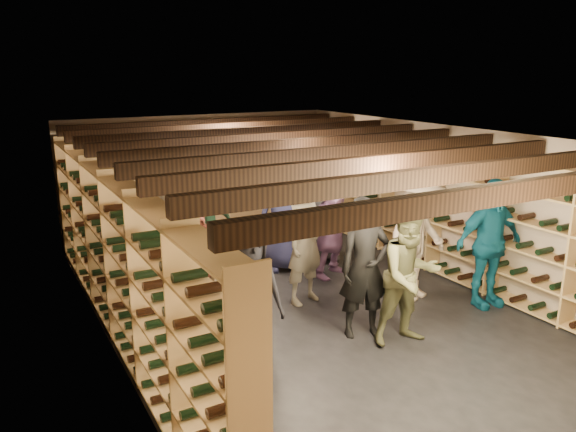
# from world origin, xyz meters

# --- Properties ---
(ground) EXTENTS (8.00, 8.00, 0.00)m
(ground) POSITION_xyz_m (0.00, 0.00, 0.00)
(ground) COLOR black
(ground) RESTS_ON ground
(walls) EXTENTS (5.52, 8.02, 2.40)m
(walls) POSITION_xyz_m (0.00, 0.00, 1.20)
(walls) COLOR #B8A38F
(walls) RESTS_ON ground
(ceiling) EXTENTS (5.50, 8.00, 0.01)m
(ceiling) POSITION_xyz_m (0.00, 0.00, 2.40)
(ceiling) COLOR #BFB5A3
(ceiling) RESTS_ON walls
(ceiling_joists) EXTENTS (5.40, 7.12, 0.18)m
(ceiling_joists) POSITION_xyz_m (0.00, 0.00, 2.26)
(ceiling_joists) COLOR black
(ceiling_joists) RESTS_ON ground
(wine_rack_left) EXTENTS (0.32, 7.50, 2.15)m
(wine_rack_left) POSITION_xyz_m (-2.57, 0.00, 1.08)
(wine_rack_left) COLOR tan
(wine_rack_left) RESTS_ON ground
(wine_rack_right) EXTENTS (0.32, 7.50, 2.15)m
(wine_rack_right) POSITION_xyz_m (2.57, 0.00, 1.08)
(wine_rack_right) COLOR tan
(wine_rack_right) RESTS_ON ground
(wine_rack_back) EXTENTS (4.70, 0.30, 2.15)m
(wine_rack_back) POSITION_xyz_m (0.00, 3.83, 1.07)
(wine_rack_back) COLOR tan
(wine_rack_back) RESTS_ON ground
(crate_stack_left) EXTENTS (0.57, 0.45, 0.51)m
(crate_stack_left) POSITION_xyz_m (-0.73, 1.30, 0.26)
(crate_stack_left) COLOR #A37A56
(crate_stack_left) RESTS_ON ground
(crate_stack_right) EXTENTS (0.59, 0.50, 0.68)m
(crate_stack_right) POSITION_xyz_m (1.28, 1.51, 0.34)
(crate_stack_right) COLOR #A37A56
(crate_stack_right) RESTS_ON ground
(crate_loose) EXTENTS (0.59, 0.51, 0.17)m
(crate_loose) POSITION_xyz_m (1.45, 2.18, 0.09)
(crate_loose) COLOR #A37A56
(crate_loose) RESTS_ON ground
(person_0) EXTENTS (0.83, 0.58, 1.63)m
(person_0) POSITION_xyz_m (-1.44, -1.31, 0.81)
(person_0) COLOR black
(person_0) RESTS_ON ground
(person_1) EXTENTS (0.75, 0.60, 1.79)m
(person_1) POSITION_xyz_m (0.11, -1.39, 0.89)
(person_1) COLOR black
(person_1) RESTS_ON ground
(person_2) EXTENTS (0.92, 0.76, 1.72)m
(person_2) POSITION_xyz_m (0.46, -1.82, 0.86)
(person_2) COLOR brown
(person_2) RESTS_ON ground
(person_3) EXTENTS (1.37, 1.00, 1.90)m
(person_3) POSITION_xyz_m (1.49, -0.80, 0.95)
(person_3) COLOR #C3AB94
(person_3) RESTS_ON ground
(person_4) EXTENTS (1.12, 0.57, 1.84)m
(person_4) POSITION_xyz_m (2.18, -1.48, 0.92)
(person_4) COLOR #0F5775
(person_4) RESTS_ON ground
(person_5) EXTENTS (1.62, 0.61, 1.72)m
(person_5) POSITION_xyz_m (-1.47, 0.38, 0.86)
(person_5) COLOR brown
(person_5) RESTS_ON ground
(person_6) EXTENTS (1.03, 0.86, 1.80)m
(person_6) POSITION_xyz_m (0.40, 1.21, 0.90)
(person_6) COLOR #24274E
(person_6) RESTS_ON ground
(person_7) EXTENTS (0.76, 0.60, 1.82)m
(person_7) POSITION_xyz_m (0.00, -0.13, 0.91)
(person_7) COLOR gray
(person_7) RESTS_ON ground
(person_9) EXTENTS (1.19, 0.79, 1.71)m
(person_9) POSITION_xyz_m (-1.49, 0.93, 0.85)
(person_9) COLOR beige
(person_9) RESTS_ON ground
(person_10) EXTENTS (1.02, 0.43, 1.73)m
(person_10) POSITION_xyz_m (-0.97, 1.30, 0.87)
(person_10) COLOR #20442D
(person_10) RESTS_ON ground
(person_11) EXTENTS (1.64, 1.01, 1.69)m
(person_11) POSITION_xyz_m (0.93, 0.59, 0.84)
(person_11) COLOR #92639A
(person_11) RESTS_ON ground
(person_12) EXTENTS (0.92, 0.65, 1.78)m
(person_12) POSITION_xyz_m (1.22, 1.30, 0.89)
(person_12) COLOR #323337
(person_12) RESTS_ON ground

